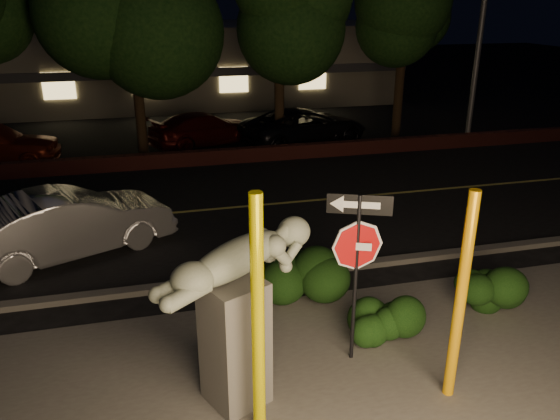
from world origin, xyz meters
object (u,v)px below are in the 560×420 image
object	(u,v)px
yellow_pole_right	(460,300)
yellow_pole_left	(258,321)
sculpture	(236,303)
signpost	(357,246)
silver_sedan	(69,223)
parked_car_darkred	(204,129)
parked_car_dark	(305,126)

from	to	relation	value
yellow_pole_right	yellow_pole_left	bearing A→B (deg)	-179.89
yellow_pole_left	sculpture	xyz separation A→B (m)	(-0.16, 0.65, -0.10)
signpost	silver_sedan	world-z (taller)	signpost
yellow_pole_left	yellow_pole_right	xyz separation A→B (m)	(2.77, 0.01, -0.10)
signpost	sculpture	size ratio (longest dim) A/B	1.08
parked_car_darkred	yellow_pole_left	bearing A→B (deg)	152.28
yellow_pole_right	parked_car_dark	distance (m)	14.49
signpost	parked_car_dark	world-z (taller)	signpost
sculpture	parked_car_darkred	distance (m)	14.52
parked_car_darkred	parked_car_dark	world-z (taller)	parked_car_dark
signpost	sculpture	world-z (taller)	signpost
parked_car_darkred	parked_car_dark	xyz separation A→B (m)	(3.79, -0.77, 0.06)
silver_sedan	parked_car_darkred	world-z (taller)	silver_sedan
yellow_pole_left	signpost	xyz separation A→B (m)	(1.72, 1.13, 0.29)
parked_car_dark	parked_car_darkred	bearing A→B (deg)	62.67
yellow_pole_left	yellow_pole_right	bearing A→B (deg)	0.11
silver_sedan	parked_car_dark	bearing A→B (deg)	-67.84
yellow_pole_right	parked_car_darkred	bearing A→B (deg)	96.51
yellow_pole_left	signpost	size ratio (longest dim) A/B	1.21
parked_car_dark	signpost	bearing A→B (deg)	150.82
parked_car_dark	yellow_pole_left	bearing A→B (deg)	145.45
signpost	silver_sedan	bearing A→B (deg)	154.75
yellow_pole_right	sculpture	world-z (taller)	yellow_pole_right
yellow_pole_left	parked_car_dark	xyz separation A→B (m)	(4.84, 14.32, -0.97)
sculpture	silver_sedan	xyz separation A→B (m)	(-2.77, 5.53, -0.83)
yellow_pole_left	parked_car_dark	distance (m)	15.15
yellow_pole_left	sculpture	bearing A→B (deg)	103.56
signpost	silver_sedan	distance (m)	6.97
silver_sedan	parked_car_darkred	distance (m)	9.76
silver_sedan	parked_car_darkred	bearing A→B (deg)	-48.26
sculpture	silver_sedan	bearing A→B (deg)	91.91
signpost	parked_car_darkred	xyz separation A→B (m)	(-0.67, 13.96, -1.33)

